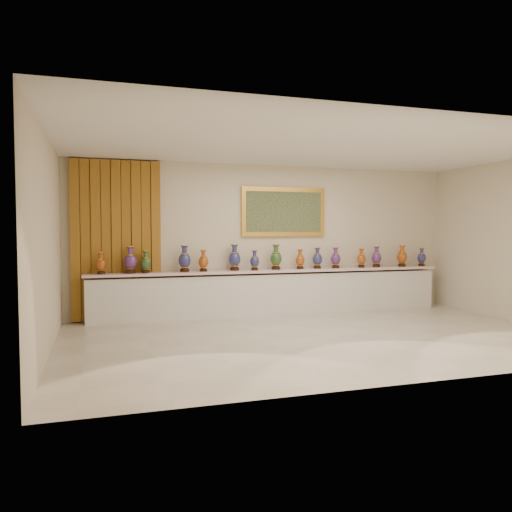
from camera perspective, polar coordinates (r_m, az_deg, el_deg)
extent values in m
plane|color=beige|center=(8.06, 7.47, -9.15)|extent=(8.00, 8.00, 0.00)
plane|color=beige|center=(10.21, 1.60, 1.91)|extent=(8.00, 0.00, 8.00)
plane|color=beige|center=(7.18, -22.80, 1.22)|extent=(0.00, 5.00, 5.00)
plane|color=white|center=(7.99, 7.62, 12.38)|extent=(8.00, 8.00, 0.00)
cube|color=#A67123|center=(9.59, -15.66, 1.73)|extent=(1.64, 0.14, 2.95)
cube|color=gold|center=(10.27, 3.19, 5.05)|extent=(1.80, 0.06, 1.00)
cube|color=#1B361E|center=(10.24, 3.26, 5.06)|extent=(1.62, 0.02, 0.82)
cube|color=white|center=(10.07, 2.02, -4.36)|extent=(7.20, 0.42, 0.81)
cube|color=#FAD2D4|center=(10.00, 2.06, -1.70)|extent=(7.28, 0.48, 0.05)
cylinder|color=black|center=(9.39, -17.29, -1.87)|extent=(0.14, 0.14, 0.04)
cone|color=gold|center=(9.38, -17.29, -1.61)|extent=(0.12, 0.12, 0.03)
ellipsoid|color=#880508|center=(9.38, -17.30, -0.94)|extent=(0.19, 0.19, 0.23)
cylinder|color=gold|center=(9.37, -17.31, -0.36)|extent=(0.12, 0.12, 0.01)
cylinder|color=#880508|center=(9.37, -17.32, -0.05)|extent=(0.07, 0.07, 0.08)
cone|color=#880508|center=(9.37, -17.32, 0.29)|extent=(0.12, 0.12, 0.03)
cylinder|color=gold|center=(9.36, -17.32, 0.38)|extent=(0.13, 0.13, 0.01)
cylinder|color=black|center=(9.41, -14.13, -1.78)|extent=(0.18, 0.18, 0.05)
cone|color=gold|center=(9.41, -14.14, -1.45)|extent=(0.15, 0.15, 0.03)
ellipsoid|color=#1D0D4D|center=(9.40, -14.15, -0.61)|extent=(0.28, 0.28, 0.29)
cylinder|color=gold|center=(9.39, -14.16, 0.13)|extent=(0.16, 0.16, 0.01)
cylinder|color=#1D0D4D|center=(9.39, -14.16, 0.52)|extent=(0.09, 0.09, 0.10)
cone|color=#1D0D4D|center=(9.39, -14.17, 0.95)|extent=(0.16, 0.16, 0.04)
cylinder|color=gold|center=(9.39, -14.17, 1.07)|extent=(0.16, 0.16, 0.01)
cylinder|color=black|center=(9.44, -12.47, -1.77)|extent=(0.15, 0.15, 0.04)
cone|color=gold|center=(9.43, -12.47, -1.50)|extent=(0.13, 0.13, 0.03)
ellipsoid|color=black|center=(9.42, -12.48, -0.81)|extent=(0.22, 0.22, 0.24)
cylinder|color=gold|center=(9.42, -12.48, -0.19)|extent=(0.13, 0.13, 0.01)
cylinder|color=black|center=(9.41, -12.49, 0.13)|extent=(0.08, 0.08, 0.09)
cone|color=black|center=(9.41, -12.49, 0.49)|extent=(0.13, 0.13, 0.03)
cylinder|color=gold|center=(9.41, -12.49, 0.59)|extent=(0.13, 0.13, 0.01)
cylinder|color=black|center=(9.53, -8.15, -1.66)|extent=(0.18, 0.18, 0.05)
cone|color=gold|center=(9.52, -8.16, -1.33)|extent=(0.16, 0.16, 0.03)
ellipsoid|color=#111544|center=(9.51, -8.16, -0.49)|extent=(0.26, 0.26, 0.29)
cylinder|color=gold|center=(9.51, -8.17, 0.26)|extent=(0.16, 0.16, 0.01)
cylinder|color=#111544|center=(9.50, -8.17, 0.64)|extent=(0.09, 0.09, 0.11)
cone|color=#111544|center=(9.50, -8.17, 1.08)|extent=(0.16, 0.16, 0.04)
cylinder|color=gold|center=(9.50, -8.18, 1.20)|extent=(0.17, 0.17, 0.01)
cylinder|color=black|center=(9.61, -6.02, -1.63)|extent=(0.15, 0.15, 0.04)
cone|color=gold|center=(9.61, -6.03, -1.36)|extent=(0.13, 0.13, 0.03)
ellipsoid|color=#880508|center=(9.60, -6.03, -0.68)|extent=(0.25, 0.25, 0.24)
cylinder|color=gold|center=(9.60, -6.03, -0.08)|extent=(0.13, 0.13, 0.01)
cylinder|color=#880508|center=(9.59, -6.03, 0.24)|extent=(0.08, 0.08, 0.09)
cone|color=#880508|center=(9.59, -6.04, 0.59)|extent=(0.13, 0.13, 0.03)
cylinder|color=gold|center=(9.59, -6.04, 0.68)|extent=(0.13, 0.13, 0.01)
cylinder|color=black|center=(9.80, -2.47, -1.50)|extent=(0.18, 0.18, 0.05)
cone|color=gold|center=(9.79, -2.47, -1.17)|extent=(0.16, 0.16, 0.03)
ellipsoid|color=#111544|center=(9.78, -2.47, -0.34)|extent=(0.24, 0.24, 0.30)
cylinder|color=gold|center=(9.78, -2.47, 0.40)|extent=(0.16, 0.16, 0.01)
cylinder|color=#111544|center=(9.77, -2.47, 0.78)|extent=(0.10, 0.10, 0.11)
cone|color=#111544|center=(9.77, -2.47, 1.21)|extent=(0.16, 0.16, 0.04)
cylinder|color=gold|center=(9.77, -2.47, 1.33)|extent=(0.17, 0.17, 0.01)
cylinder|color=black|center=(9.84, -0.16, -1.51)|extent=(0.14, 0.14, 0.04)
cone|color=gold|center=(9.83, -0.16, -1.26)|extent=(0.12, 0.12, 0.03)
ellipsoid|color=#111544|center=(9.83, -0.16, -0.63)|extent=(0.21, 0.21, 0.23)
cylinder|color=gold|center=(9.82, -0.16, -0.06)|extent=(0.13, 0.13, 0.01)
cylinder|color=#111544|center=(9.82, -0.16, 0.23)|extent=(0.07, 0.07, 0.08)
cone|color=#111544|center=(9.82, -0.16, 0.56)|extent=(0.13, 0.13, 0.03)
cylinder|color=gold|center=(9.82, -0.16, 0.65)|extent=(0.13, 0.13, 0.01)
cylinder|color=black|center=(10.00, 2.29, -1.41)|extent=(0.18, 0.18, 0.05)
cone|color=gold|center=(10.00, 2.29, -1.10)|extent=(0.16, 0.16, 0.03)
ellipsoid|color=black|center=(9.99, 2.29, -0.30)|extent=(0.28, 0.28, 0.29)
cylinder|color=gold|center=(9.98, 2.29, 0.41)|extent=(0.16, 0.16, 0.01)
cylinder|color=black|center=(9.98, 2.29, 0.78)|extent=(0.09, 0.09, 0.11)
cone|color=black|center=(9.98, 2.30, 1.19)|extent=(0.16, 0.16, 0.04)
cylinder|color=gold|center=(9.98, 2.30, 1.31)|extent=(0.16, 0.16, 0.01)
cylinder|color=black|center=(10.22, 5.05, -1.36)|extent=(0.14, 0.14, 0.04)
cone|color=gold|center=(10.22, 5.05, -1.11)|extent=(0.12, 0.12, 0.03)
ellipsoid|color=#880508|center=(10.21, 5.06, -0.49)|extent=(0.20, 0.20, 0.23)
cylinder|color=gold|center=(10.20, 5.06, 0.05)|extent=(0.13, 0.13, 0.01)
cylinder|color=#880508|center=(10.20, 5.06, 0.34)|extent=(0.07, 0.07, 0.08)
cone|color=#880508|center=(10.20, 5.06, 0.66)|extent=(0.13, 0.13, 0.03)
cylinder|color=gold|center=(10.20, 5.06, 0.74)|extent=(0.13, 0.13, 0.01)
cylinder|color=black|center=(10.37, 7.02, -1.29)|extent=(0.15, 0.15, 0.04)
cone|color=gold|center=(10.37, 7.02, -1.03)|extent=(0.13, 0.13, 0.03)
ellipsoid|color=#111544|center=(10.36, 7.03, -0.37)|extent=(0.21, 0.21, 0.25)
cylinder|color=gold|center=(10.36, 7.03, 0.21)|extent=(0.14, 0.14, 0.01)
cylinder|color=#111544|center=(10.35, 7.03, 0.51)|extent=(0.08, 0.08, 0.09)
cone|color=#111544|center=(10.35, 7.03, 0.86)|extent=(0.14, 0.14, 0.03)
cylinder|color=gold|center=(10.35, 7.03, 0.95)|extent=(0.14, 0.14, 0.01)
cylinder|color=black|center=(10.54, 9.08, -1.24)|extent=(0.15, 0.15, 0.04)
cone|color=gold|center=(10.53, 9.08, -0.99)|extent=(0.13, 0.13, 0.03)
ellipsoid|color=#1D0D4D|center=(10.53, 9.09, -0.34)|extent=(0.20, 0.20, 0.25)
cylinder|color=gold|center=(10.52, 9.09, 0.24)|extent=(0.14, 0.14, 0.01)
cylinder|color=#1D0D4D|center=(10.52, 9.09, 0.54)|extent=(0.08, 0.08, 0.09)
cone|color=#1D0D4D|center=(10.51, 9.10, 0.88)|extent=(0.14, 0.14, 0.03)
cylinder|color=gold|center=(10.51, 9.10, 0.97)|extent=(0.14, 0.14, 0.01)
cylinder|color=black|center=(10.78, 11.94, -1.18)|extent=(0.14, 0.14, 0.04)
cone|color=gold|center=(10.78, 11.94, -0.95)|extent=(0.12, 0.12, 0.03)
ellipsoid|color=#880508|center=(10.77, 11.95, -0.36)|extent=(0.19, 0.19, 0.23)
cylinder|color=gold|center=(10.77, 11.95, 0.16)|extent=(0.13, 0.13, 0.01)
cylinder|color=#880508|center=(10.77, 11.96, 0.43)|extent=(0.07, 0.07, 0.08)
cone|color=#880508|center=(10.76, 11.96, 0.74)|extent=(0.13, 0.13, 0.03)
cylinder|color=gold|center=(10.76, 11.96, 0.82)|extent=(0.13, 0.13, 0.01)
cylinder|color=black|center=(11.01, 13.59, -1.10)|extent=(0.16, 0.16, 0.04)
cone|color=gold|center=(11.00, 13.59, -0.85)|extent=(0.14, 0.14, 0.03)
ellipsoid|color=#1D0D4D|center=(10.99, 13.60, -0.21)|extent=(0.23, 0.23, 0.26)
cylinder|color=gold|center=(10.99, 13.61, 0.37)|extent=(0.14, 0.14, 0.01)
cylinder|color=#1D0D4D|center=(10.99, 13.61, 0.66)|extent=(0.08, 0.08, 0.09)
cone|color=#1D0D4D|center=(10.98, 13.62, 1.00)|extent=(0.14, 0.14, 0.03)
cylinder|color=gold|center=(10.98, 13.62, 1.09)|extent=(0.15, 0.15, 0.01)
cylinder|color=black|center=(11.29, 16.33, -1.04)|extent=(0.16, 0.16, 0.05)
cone|color=gold|center=(11.29, 16.34, -0.78)|extent=(0.14, 0.14, 0.03)
ellipsoid|color=#880508|center=(11.28, 16.35, -0.12)|extent=(0.27, 0.27, 0.27)
cylinder|color=gold|center=(11.27, 16.36, 0.46)|extent=(0.15, 0.15, 0.01)
cylinder|color=#880508|center=(11.27, 16.36, 0.76)|extent=(0.09, 0.09, 0.10)
cone|color=#880508|center=(11.27, 16.37, 1.10)|extent=(0.15, 0.15, 0.04)
cylinder|color=gold|center=(11.27, 16.37, 1.19)|extent=(0.15, 0.15, 0.01)
cylinder|color=black|center=(11.59, 18.39, -0.98)|extent=(0.14, 0.14, 0.04)
cone|color=gold|center=(11.59, 18.40, -0.77)|extent=(0.12, 0.12, 0.03)
ellipsoid|color=#111544|center=(11.58, 18.40, -0.22)|extent=(0.23, 0.23, 0.23)
cylinder|color=gold|center=(11.58, 18.41, 0.26)|extent=(0.13, 0.13, 0.01)
cylinder|color=#111544|center=(11.58, 18.42, 0.51)|extent=(0.07, 0.07, 0.08)
cone|color=#111544|center=(11.58, 18.42, 0.79)|extent=(0.13, 0.13, 0.03)
cylinder|color=gold|center=(11.57, 18.42, 0.87)|extent=(0.13, 0.13, 0.01)
cube|color=white|center=(9.35, -12.01, -1.92)|extent=(0.10, 0.06, 0.00)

